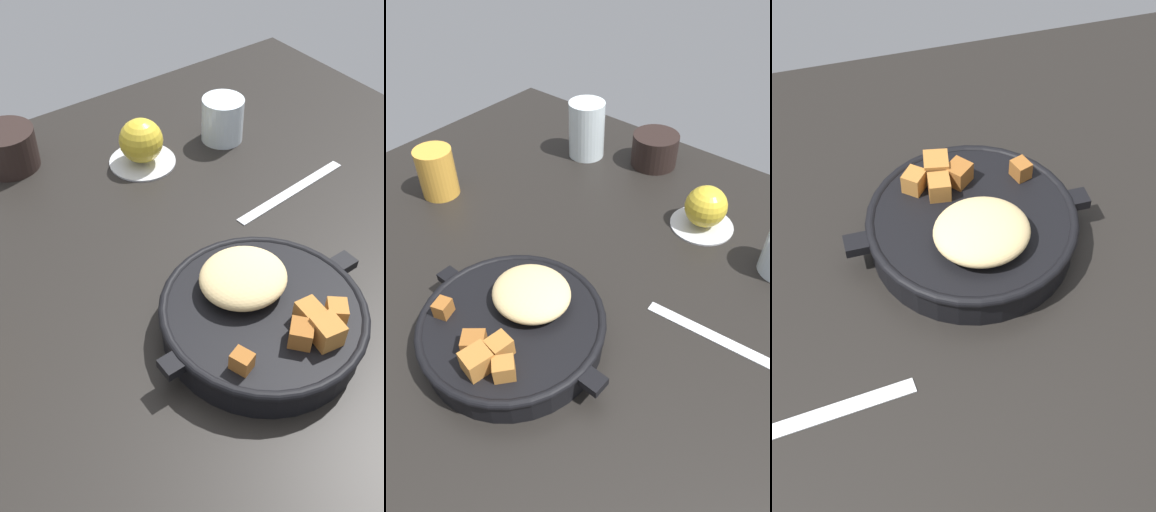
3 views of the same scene
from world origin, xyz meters
The scene contains 8 objects.
ground_plane centered at (0.00, 0.00, -1.20)cm, with size 112.53×99.76×2.40cm, color black.
cast_iron_skillet centered at (0.35, -10.53, 3.02)cm, with size 28.51×24.18×7.83cm.
saucer_plate centered at (7.40, 26.77, 0.30)cm, with size 10.76×10.76×0.60cm, color #B7BABF.
red_apple centered at (7.40, 26.77, 4.11)cm, with size 7.02×7.02×7.02cm, color gold.
butter_knife centered at (21.57, 6.80, 0.18)cm, with size 22.03×1.60×0.36cm, color silver.
water_glass_tall centered at (-22.92, 32.50, 5.69)cm, with size 7.28×7.28×11.38cm, color silver.
coffee_mug_dark centered at (-10.07, 38.46, 3.22)cm, with size 9.19×9.19×6.45cm, color black.
juice_glass_amber centered at (-34.97, 4.09, 4.52)cm, with size 6.79×6.79×9.04cm, color gold.
Camera 2 is at (29.22, -32.59, 48.72)cm, focal length 31.17 mm.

